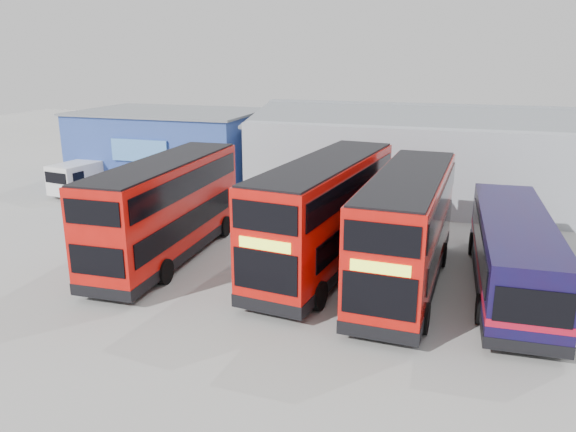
{
  "coord_description": "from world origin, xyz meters",
  "views": [
    {
      "loc": [
        5.59,
        -16.99,
        9.04
      ],
      "look_at": [
        -1.48,
        5.57,
        2.1
      ],
      "focal_mm": 35.0,
      "sensor_mm": 36.0,
      "label": 1
    }
  ],
  "objects": [
    {
      "name": "double_decker_right",
      "position": [
        3.77,
        4.31,
        2.29
      ],
      "size": [
        3.16,
        10.99,
        4.6
      ],
      "rotation": [
        0.0,
        0.0,
        -0.05
      ],
      "color": "red",
      "rests_on": "ground"
    },
    {
      "name": "office_block",
      "position": [
        -14.0,
        17.99,
        2.58
      ],
      "size": [
        12.3,
        8.32,
        5.12
      ],
      "color": "navy",
      "rests_on": "ground"
    },
    {
      "name": "panel_van",
      "position": [
        -17.93,
        13.54,
        1.21
      ],
      "size": [
        2.73,
        5.19,
        2.16
      ],
      "rotation": [
        0.0,
        0.0,
        -0.16
      ],
      "color": "silver",
      "rests_on": "ground"
    },
    {
      "name": "double_decker_left",
      "position": [
        -6.74,
        4.26,
        2.24
      ],
      "size": [
        2.92,
        10.72,
        4.5
      ],
      "rotation": [
        0.0,
        0.0,
        3.17
      ],
      "color": "red",
      "rests_on": "ground"
    },
    {
      "name": "single_decker_blue",
      "position": [
        7.77,
        4.99,
        1.51
      ],
      "size": [
        3.03,
        11.29,
        3.03
      ],
      "rotation": [
        0.0,
        0.0,
        3.18
      ],
      "color": "#0E0C36",
      "rests_on": "ground"
    },
    {
      "name": "ground_plane",
      "position": [
        0.0,
        0.0,
        0.0
      ],
      "size": [
        120.0,
        120.0,
        0.0
      ],
      "primitive_type": "plane",
      "color": "gray",
      "rests_on": "ground"
    },
    {
      "name": "double_decker_centre",
      "position": [
        0.27,
        5.15,
        2.36
      ],
      "size": [
        4.08,
        11.45,
        4.75
      ],
      "rotation": [
        0.0,
        0.0,
        -0.13
      ],
      "color": "red",
      "rests_on": "ground"
    },
    {
      "name": "maintenance_shed",
      "position": [
        8.0,
        20.0,
        2.6
      ],
      "size": [
        30.5,
        12.0,
        5.89
      ],
      "color": "#9A9FA8",
      "rests_on": "ground"
    }
  ]
}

